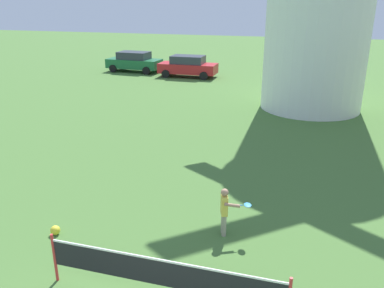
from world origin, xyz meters
TOP-DOWN VIEW (x-y plane):
  - tennis_net at (0.05, 2.26)m, footprint 4.71×0.06m
  - player_far at (0.69, 4.92)m, footprint 0.80×0.40m
  - stray_ball at (-3.32, 3.73)m, footprint 0.24×0.24m
  - parked_car_green at (-11.04, 25.78)m, footprint 4.37×2.08m
  - parked_car_red at (-6.30, 24.80)m, footprint 4.25×1.90m

SIDE VIEW (x-z plane):
  - stray_ball at x=-3.32m, z-range 0.00..0.24m
  - tennis_net at x=0.05m, z-range 0.13..1.23m
  - player_far at x=0.69m, z-range 0.08..1.33m
  - parked_car_red at x=-6.30m, z-range 0.03..1.59m
  - parked_car_green at x=-11.04m, z-range 0.03..1.59m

